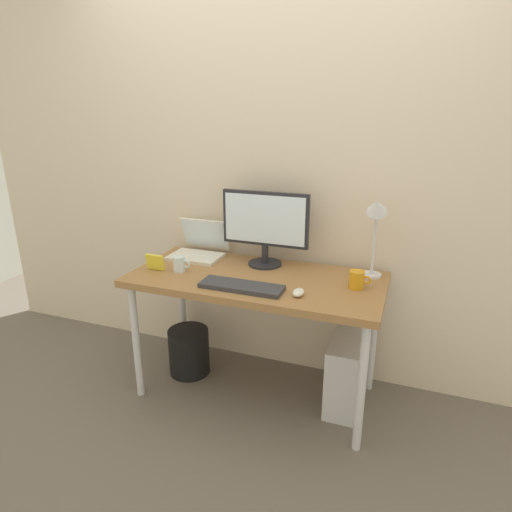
# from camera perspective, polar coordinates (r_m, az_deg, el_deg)

# --- Properties ---
(ground_plane) EXTENTS (6.00, 6.00, 0.00)m
(ground_plane) POSITION_cam_1_polar(r_m,az_deg,el_deg) (2.79, 0.00, -17.23)
(ground_plane) COLOR #665B51
(back_wall) EXTENTS (4.40, 0.04, 2.60)m
(back_wall) POSITION_cam_1_polar(r_m,az_deg,el_deg) (2.65, 2.98, 11.36)
(back_wall) COLOR beige
(back_wall) RESTS_ON ground_plane
(desk) EXTENTS (1.41, 0.66, 0.75)m
(desk) POSITION_cam_1_polar(r_m,az_deg,el_deg) (2.45, 0.00, -4.18)
(desk) COLOR olive
(desk) RESTS_ON ground_plane
(monitor) EXTENTS (0.52, 0.20, 0.44)m
(monitor) POSITION_cam_1_polar(r_m,az_deg,el_deg) (2.53, 1.20, 4.21)
(monitor) COLOR #232328
(monitor) RESTS_ON desk
(laptop) EXTENTS (0.32, 0.29, 0.22)m
(laptop) POSITION_cam_1_polar(r_m,az_deg,el_deg) (2.78, -7.42, 1.18)
(laptop) COLOR silver
(laptop) RESTS_ON desk
(desk_lamp) EXTENTS (0.11, 0.16, 0.47)m
(desk_lamp) POSITION_cam_1_polar(r_m,az_deg,el_deg) (2.39, 15.44, 4.67)
(desk_lamp) COLOR silver
(desk_lamp) RESTS_ON desk
(keyboard) EXTENTS (0.44, 0.14, 0.02)m
(keyboard) POSITION_cam_1_polar(r_m,az_deg,el_deg) (2.26, -1.91, -4.01)
(keyboard) COLOR #333338
(keyboard) RESTS_ON desk
(mouse) EXTENTS (0.06, 0.09, 0.03)m
(mouse) POSITION_cam_1_polar(r_m,az_deg,el_deg) (2.19, 5.58, -4.77)
(mouse) COLOR silver
(mouse) RESTS_ON desk
(coffee_mug) EXTENTS (0.11, 0.08, 0.09)m
(coffee_mug) POSITION_cam_1_polar(r_m,az_deg,el_deg) (2.31, 13.09, -3.05)
(coffee_mug) COLOR orange
(coffee_mug) RESTS_ON desk
(glass_cup) EXTENTS (0.11, 0.07, 0.09)m
(glass_cup) POSITION_cam_1_polar(r_m,az_deg,el_deg) (2.53, -9.99, -1.03)
(glass_cup) COLOR silver
(glass_cup) RESTS_ON desk
(photo_frame) EXTENTS (0.11, 0.03, 0.09)m
(photo_frame) POSITION_cam_1_polar(r_m,az_deg,el_deg) (2.57, -13.08, -0.80)
(photo_frame) COLOR yellow
(photo_frame) RESTS_ON desk
(computer_tower) EXTENTS (0.18, 0.36, 0.42)m
(computer_tower) POSITION_cam_1_polar(r_m,az_deg,el_deg) (2.61, 11.61, -14.88)
(computer_tower) COLOR silver
(computer_tower) RESTS_ON ground_plane
(wastebasket) EXTENTS (0.26, 0.26, 0.30)m
(wastebasket) POSITION_cam_1_polar(r_m,az_deg,el_deg) (2.92, -8.77, -12.22)
(wastebasket) COLOR black
(wastebasket) RESTS_ON ground_plane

